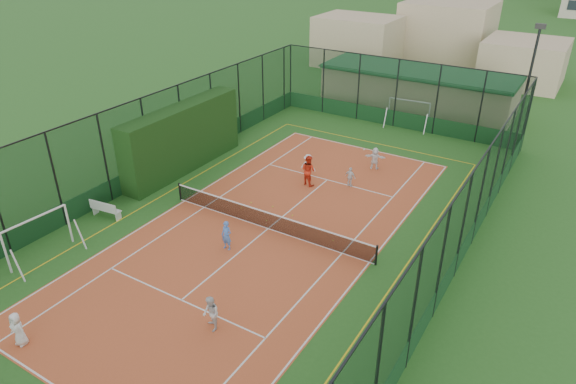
% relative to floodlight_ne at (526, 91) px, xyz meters
% --- Properties ---
extents(ground, '(300.00, 300.00, 0.00)m').
position_rel_floodlight_ne_xyz_m(ground, '(-8.60, -16.60, -4.12)').
color(ground, '#275C1F').
rests_on(ground, ground).
extents(court_slab, '(11.17, 23.97, 0.01)m').
position_rel_floodlight_ne_xyz_m(court_slab, '(-8.60, -16.60, -4.12)').
color(court_slab, '#B34E27').
rests_on(court_slab, ground).
extents(tennis_net, '(11.67, 0.12, 1.06)m').
position_rel_floodlight_ne_xyz_m(tennis_net, '(-8.60, -16.60, -3.59)').
color(tennis_net, black).
rests_on(tennis_net, ground).
extents(perimeter_fence, '(18.12, 34.12, 5.00)m').
position_rel_floodlight_ne_xyz_m(perimeter_fence, '(-8.60, -16.60, -1.62)').
color(perimeter_fence, '#11331A').
rests_on(perimeter_fence, ground).
extents(floodlight_ne, '(0.60, 0.26, 8.25)m').
position_rel_floodlight_ne_xyz_m(floodlight_ne, '(0.00, 0.00, 0.00)').
color(floodlight_ne, black).
rests_on(floodlight_ne, ground).
extents(clubhouse, '(15.20, 7.20, 3.15)m').
position_rel_floodlight_ne_xyz_m(clubhouse, '(-8.60, 5.40, -2.55)').
color(clubhouse, tan).
rests_on(clubhouse, ground).
extents(hedge_left, '(1.37, 9.14, 4.00)m').
position_rel_floodlight_ne_xyz_m(hedge_left, '(-16.90, -13.34, -2.13)').
color(hedge_left, black).
rests_on(hedge_left, ground).
extents(white_bench, '(1.76, 0.69, 0.96)m').
position_rel_floodlight_ne_xyz_m(white_bench, '(-16.40, -19.98, -3.64)').
color(white_bench, white).
rests_on(white_bench, ground).
extents(futsal_goal_near, '(3.20, 1.14, 2.02)m').
position_rel_floodlight_ne_xyz_m(futsal_goal_near, '(-16.10, -23.97, -3.11)').
color(futsal_goal_near, white).
rests_on(futsal_goal_near, ground).
extents(futsal_goal_far, '(3.16, 1.13, 2.00)m').
position_rel_floodlight_ne_xyz_m(futsal_goal_far, '(-7.66, 0.85, -3.13)').
color(futsal_goal_far, white).
rests_on(futsal_goal_far, ground).
extents(child_near_left, '(0.70, 0.48, 1.38)m').
position_rel_floodlight_ne_xyz_m(child_near_left, '(-11.92, -27.86, -3.43)').
color(child_near_left, white).
rests_on(child_near_left, court_slab).
extents(child_near_mid, '(0.54, 0.36, 1.45)m').
position_rel_floodlight_ne_xyz_m(child_near_mid, '(-9.26, -19.06, -3.39)').
color(child_near_mid, '#497AD1').
rests_on(child_near_mid, court_slab).
extents(child_near_right, '(0.90, 0.86, 1.46)m').
position_rel_floodlight_ne_xyz_m(child_near_right, '(-6.48, -23.64, -3.38)').
color(child_near_right, silver).
rests_on(child_near_right, court_slab).
extents(child_far_left, '(0.96, 0.58, 1.46)m').
position_rel_floodlight_ne_xyz_m(child_far_left, '(-9.79, -10.47, -3.39)').
color(child_far_left, white).
rests_on(child_far_left, court_slab).
extents(child_far_right, '(0.73, 0.38, 1.19)m').
position_rel_floodlight_ne_xyz_m(child_far_right, '(-7.11, -10.24, -3.52)').
color(child_far_right, silver).
rests_on(child_far_right, court_slab).
extents(child_far_back, '(1.35, 0.72, 1.39)m').
position_rel_floodlight_ne_xyz_m(child_far_back, '(-6.85, -7.29, -3.42)').
color(child_far_back, white).
rests_on(child_far_back, court_slab).
extents(coach, '(1.03, 0.89, 1.82)m').
position_rel_floodlight_ne_xyz_m(coach, '(-9.30, -11.29, -3.21)').
color(coach, red).
rests_on(coach, court_slab).
extents(tennis_balls, '(5.69, 1.45, 0.07)m').
position_rel_floodlight_ne_xyz_m(tennis_balls, '(-8.99, -15.34, -4.08)').
color(tennis_balls, '#CCE033').
rests_on(tennis_balls, court_slab).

